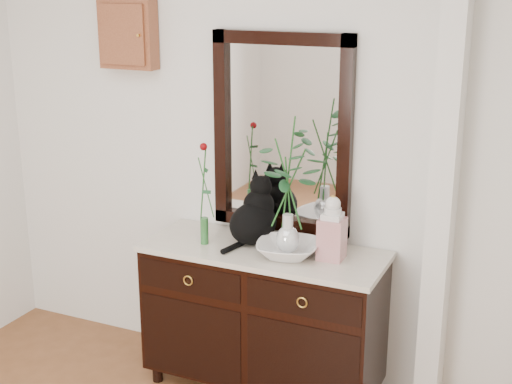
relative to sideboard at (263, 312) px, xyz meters
The scene contains 10 objects.
wall_back 0.92m from the sideboard, 111.80° to the left, with size 3.60×0.04×2.70m, color silver.
pilaster 1.27m from the sideboard, 10.70° to the left, with size 0.12×0.20×2.70m, color silver.
sideboard is the anchor object (origin of this frame).
wall_mirror 0.99m from the sideboard, 90.00° to the left, with size 0.80×0.06×1.10m.
key_cabinet 1.77m from the sideboard, 167.54° to the left, with size 0.35×0.10×0.40m, color brown.
cat 0.58m from the sideboard, 143.76° to the left, with size 0.27×0.33×0.38m, color black, non-canonical shape.
lotus_bowl 0.45m from the sideboard, 16.20° to the right, with size 0.33×0.33×0.08m, color silver.
vase_branches 0.79m from the sideboard, 16.20° to the right, with size 0.35×0.35×0.74m, color silver, non-canonical shape.
bud_vase_rose 0.75m from the sideboard, 169.81° to the right, with size 0.07×0.07×0.58m, color #2B6830, non-canonical shape.
ginger_jar 0.67m from the sideboard, ahead, with size 0.13×0.13×0.35m, color white, non-canonical shape.
Camera 1 is at (1.55, -1.57, 2.25)m, focal length 50.00 mm.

